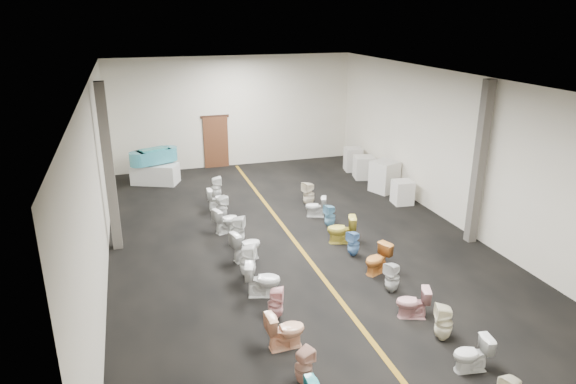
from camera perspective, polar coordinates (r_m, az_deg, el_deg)
name	(u,v)px	position (r m, az deg, el deg)	size (l,w,h in m)	color
floor	(294,240)	(14.59, 0.65, -5.37)	(16.00, 16.00, 0.00)	black
ceiling	(294,79)	(13.36, 0.72, 12.46)	(16.00, 16.00, 0.00)	black
wall_back	(234,112)	(21.36, -6.04, 8.84)	(10.00, 10.00, 0.00)	beige
wall_front	(487,329)	(7.27, 21.20, -14.05)	(10.00, 10.00, 0.00)	beige
wall_left	(97,181)	(13.21, -20.42, 1.15)	(16.00, 16.00, 0.00)	beige
wall_right	(454,150)	(16.02, 18.00, 4.48)	(16.00, 16.00, 0.00)	beige
aisle_stripe	(294,240)	(14.59, 0.65, -5.36)	(0.12, 15.60, 0.01)	#8A6014
back_door	(216,142)	(21.42, -8.00, 5.50)	(1.00, 0.10, 2.10)	#562D19
door_frame	(215,116)	(21.20, -8.14, 8.31)	(1.15, 0.08, 0.10)	#331C11
column_left	(109,169)	(14.15, -19.27, 2.45)	(0.25, 0.25, 4.50)	#59544C
column_right	(479,164)	(14.72, 20.49, 2.93)	(0.25, 0.25, 4.50)	#59544C
display_table	(155,174)	(19.91, -14.53, 1.97)	(1.67, 0.83, 0.74)	silver
bathtub	(154,156)	(19.72, -14.70, 3.91)	(1.77, 1.12, 0.55)	teal
appliance_crate_a	(402,192)	(17.63, 12.60, -0.03)	(0.62, 0.62, 0.80)	white
appliance_crate_b	(384,176)	(18.66, 10.67, 1.71)	(0.81, 0.81, 1.11)	silver
appliance_crate_c	(364,167)	(20.12, 8.46, 2.73)	(0.75, 0.75, 0.85)	silver
appliance_crate_d	(353,159)	(21.02, 7.24, 3.63)	(0.65, 0.65, 0.94)	silver
toilet_left_1	(304,367)	(9.30, 1.76, -18.84)	(0.31, 0.32, 0.69)	tan
toilet_left_2	(285,330)	(10.11, -0.30, -15.06)	(0.43, 0.75, 0.77)	#FDB98E
toilet_left_3	(276,303)	(10.95, -1.40, -12.26)	(0.32, 0.33, 0.72)	#ECA9AB
toilet_left_4	(263,280)	(11.74, -2.82, -9.70)	(0.45, 0.79, 0.81)	white
toilet_left_5	(248,261)	(12.52, -4.50, -7.66)	(0.39, 0.39, 0.86)	white
toilet_left_6	(246,245)	(13.37, -4.69, -5.94)	(0.45, 0.79, 0.81)	silver
toilet_left_7	(238,231)	(14.22, -5.61, -4.30)	(0.38, 0.39, 0.84)	white
toilet_left_8	(226,220)	(15.08, -6.91, -3.11)	(0.42, 0.74, 0.75)	white
toilet_left_9	(221,208)	(16.01, -7.41, -1.77)	(0.34, 0.35, 0.76)	silver
toilet_left_10	(218,199)	(16.88, -7.79, -0.75)	(0.40, 0.70, 0.71)	white
toilet_left_11	(216,188)	(17.83, -8.00, 0.47)	(0.36, 0.36, 0.79)	white
toilet_right_1	(472,354)	(10.12, 19.75, -16.61)	(0.38, 0.67, 0.69)	white
toilet_right_2	(444,323)	(10.75, 16.91, -13.71)	(0.34, 0.35, 0.77)	#F2EAC6
toilet_right_3	(413,303)	(11.30, 13.68, -11.85)	(0.39, 0.69, 0.70)	#D49697
toilet_right_4	(392,277)	(12.13, 11.51, -9.27)	(0.33, 0.34, 0.74)	silver
toilet_right_5	(377,259)	(12.89, 9.92, -7.38)	(0.41, 0.72, 0.73)	orange
toilet_right_6	(354,243)	(13.67, 7.29, -5.69)	(0.32, 0.32, 0.70)	#6395CB
toilet_right_7	(341,230)	(14.35, 5.95, -4.17)	(0.45, 0.78, 0.80)	gold
toilet_right_8	(330,216)	(15.36, 4.69, -2.69)	(0.32, 0.33, 0.72)	#6DAACC
toilet_right_9	(316,207)	(16.15, 3.09, -1.63)	(0.37, 0.65, 0.66)	white
toilet_right_10	(309,194)	(16.96, 2.32, -0.24)	(0.38, 0.39, 0.84)	beige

